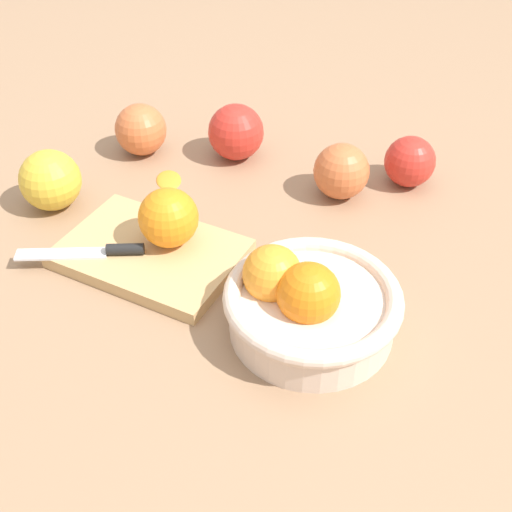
{
  "coord_description": "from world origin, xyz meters",
  "views": [
    {
      "loc": [
        -0.27,
        0.63,
        0.53
      ],
      "look_at": [
        -0.07,
        0.09,
        0.04
      ],
      "focal_mm": 46.0,
      "sensor_mm": 36.0,
      "label": 1
    }
  ],
  "objects": [
    {
      "name": "apple_front_left_2",
      "position": [
        -0.11,
        -0.12,
        0.04
      ],
      "size": [
        0.08,
        0.08,
        0.08
      ],
      "primitive_type": "sphere",
      "color": "#CC6638",
      "rests_on": "ground_plane"
    },
    {
      "name": "cutting_board",
      "position": [
        0.07,
        0.1,
        0.01
      ],
      "size": [
        0.23,
        0.17,
        0.02
      ],
      "primitive_type": "cube",
      "rotation": [
        0.0,
        0.0,
        -0.12
      ],
      "color": "tan",
      "rests_on": "ground_plane"
    },
    {
      "name": "ground_plane",
      "position": [
        0.0,
        0.0,
        0.0
      ],
      "size": [
        2.4,
        2.4,
        0.0
      ],
      "primitive_type": "plane",
      "color": "#997556"
    },
    {
      "name": "apple_front_right_2",
      "position": [
        0.2,
        -0.12,
        0.04
      ],
      "size": [
        0.08,
        0.08,
        0.08
      ],
      "primitive_type": "sphere",
      "color": "#CC6638",
      "rests_on": "ground_plane"
    },
    {
      "name": "apple_front_right",
      "position": [
        0.06,
        -0.16,
        0.04
      ],
      "size": [
        0.08,
        0.08,
        0.08
      ],
      "primitive_type": "sphere",
      "color": "red",
      "rests_on": "ground_plane"
    },
    {
      "name": "bowl",
      "position": [
        -0.14,
        0.14,
        0.04
      ],
      "size": [
        0.19,
        0.19,
        0.1
      ],
      "color": "beige",
      "rests_on": "ground_plane"
    },
    {
      "name": "apple_back_right",
      "position": [
        0.25,
        0.04,
        0.04
      ],
      "size": [
        0.08,
        0.08,
        0.08
      ],
      "primitive_type": "sphere",
      "color": "gold",
      "rests_on": "ground_plane"
    },
    {
      "name": "citrus_peel",
      "position": [
        0.13,
        -0.07,
        0.0
      ],
      "size": [
        0.06,
        0.06,
        0.01
      ],
      "primitive_type": "ellipsoid",
      "rotation": [
        0.0,
        0.0,
        2.12
      ],
      "color": "orange",
      "rests_on": "ground_plane"
    },
    {
      "name": "apple_front_left",
      "position": [
        -0.2,
        -0.18,
        0.04
      ],
      "size": [
        0.07,
        0.07,
        0.07
      ],
      "primitive_type": "sphere",
      "color": "red",
      "rests_on": "ground_plane"
    },
    {
      "name": "knife",
      "position": [
        0.12,
        0.13,
        0.02
      ],
      "size": [
        0.15,
        0.07,
        0.01
      ],
      "color": "silver",
      "rests_on": "cutting_board"
    },
    {
      "name": "orange_on_board",
      "position": [
        0.05,
        0.08,
        0.05
      ],
      "size": [
        0.07,
        0.07,
        0.07
      ],
      "primitive_type": "sphere",
      "color": "orange",
      "rests_on": "cutting_board"
    }
  ]
}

